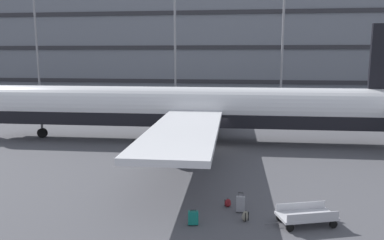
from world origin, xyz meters
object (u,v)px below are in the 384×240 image
(airliner, at_px, (191,109))
(suitcase_silver, at_px, (241,204))
(suitcase_red, at_px, (193,218))
(baggage_cart, at_px, (306,216))
(backpack_upright, at_px, (245,216))
(backpack_laid_flat, at_px, (228,203))

(airliner, relative_size, suitcase_silver, 39.83)
(airliner, relative_size, suitcase_red, 54.34)
(suitcase_red, height_order, baggage_cart, baggage_cart)
(airliner, xyz_separation_m, suitcase_red, (2.21, -16.87, -2.60))
(suitcase_silver, bearing_deg, airliner, 106.07)
(airliner, bearing_deg, suitcase_silver, -73.93)
(airliner, xyz_separation_m, backpack_upright, (4.58, -16.14, -2.72))
(suitcase_silver, bearing_deg, suitcase_red, -141.47)
(backpack_laid_flat, distance_m, backpack_upright, 1.80)
(backpack_laid_flat, relative_size, baggage_cart, 0.14)
(airliner, distance_m, baggage_cart, 17.93)
(airliner, height_order, suitcase_silver, airliner)
(suitcase_red, xyz_separation_m, backpack_laid_flat, (1.52, 2.31, -0.16))
(suitcase_silver, distance_m, backpack_upright, 1.02)
(suitcase_red, relative_size, suitcase_silver, 0.73)
(backpack_laid_flat, relative_size, backpack_upright, 0.85)
(baggage_cart, bearing_deg, airliner, 114.50)
(suitcase_red, xyz_separation_m, backpack_upright, (2.36, 0.73, -0.12))
(suitcase_silver, height_order, baggage_cart, suitcase_silver)
(suitcase_red, relative_size, baggage_cart, 0.23)
(suitcase_red, distance_m, backpack_laid_flat, 2.77)
(backpack_laid_flat, bearing_deg, suitcase_silver, -43.36)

